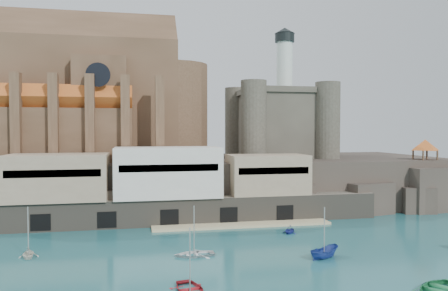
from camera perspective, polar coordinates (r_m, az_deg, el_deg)
name	(u,v)px	position (r m, az deg, el deg)	size (l,w,h in m)	color
ground	(261,257)	(56.75, 4.87, -14.33)	(300.00, 300.00, 0.00)	#1B545A
promontory	(209,182)	(93.52, -2.03, -4.77)	(100.00, 36.00, 10.00)	#2B2520
quay	(167,188)	(76.15, -7.49, -5.47)	(70.00, 12.00, 13.05)	#645D50
church	(92,100)	(94.73, -16.81, 5.66)	(47.00, 25.93, 30.51)	#513825
castle_keep	(279,120)	(98.51, 7.19, 3.36)	(21.20, 21.20, 29.30)	#433F35
rock_outcrop	(425,189)	(97.61, 24.77, -5.20)	(14.50, 10.50, 8.70)	#2B2520
pavilion	(425,146)	(97.06, 24.79, -0.08)	(6.40, 6.40, 5.40)	#513825
boat_2	(324,258)	(57.59, 12.95, -14.12)	(1.76, 1.80, 4.67)	navy
boat_4	(29,258)	(61.44, -24.17, -13.22)	(2.83, 1.73, 3.28)	silver
boat_6	(194,256)	(57.27, -3.92, -14.17)	(3.70, 1.07, 5.19)	white
boat_7	(290,233)	(69.74, 8.57, -11.24)	(2.58, 1.57, 2.99)	navy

